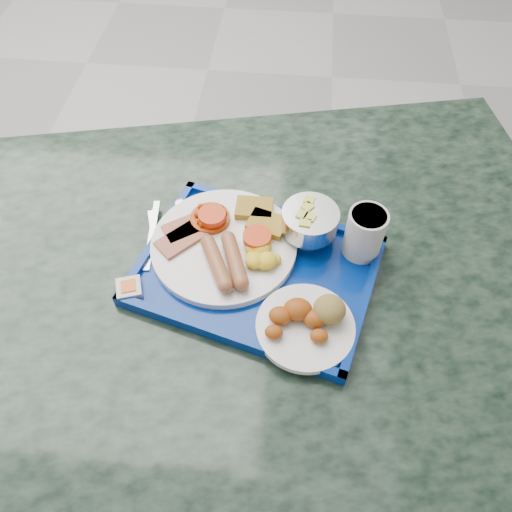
{
  "coord_description": "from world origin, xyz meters",
  "views": [
    {
      "loc": [
        1.16,
        -1.7,
        1.54
      ],
      "look_at": [
        1.11,
        -1.2,
        0.87
      ],
      "focal_mm": 35.0,
      "sensor_mm": 36.0,
      "label": 1
    }
  ],
  "objects_px": {
    "table": "(237,329)",
    "juice_cup": "(365,232)",
    "fruit_bowl": "(310,221)",
    "tray": "(256,271)",
    "bread_plate": "(308,321)",
    "main_plate": "(228,243)"
  },
  "relations": [
    {
      "from": "table",
      "to": "tray",
      "type": "height_order",
      "value": "tray"
    },
    {
      "from": "tray",
      "to": "table",
      "type": "bearing_deg",
      "value": -177.97
    },
    {
      "from": "bread_plate",
      "to": "fruit_bowl",
      "type": "xyz_separation_m",
      "value": [
        -0.01,
        0.19,
        0.03
      ]
    },
    {
      "from": "table",
      "to": "main_plate",
      "type": "distance_m",
      "value": 0.24
    },
    {
      "from": "tray",
      "to": "juice_cup",
      "type": "relative_size",
      "value": 4.91
    },
    {
      "from": "main_plate",
      "to": "juice_cup",
      "type": "relative_size",
      "value": 2.78
    },
    {
      "from": "tray",
      "to": "fruit_bowl",
      "type": "height_order",
      "value": "fruit_bowl"
    },
    {
      "from": "table",
      "to": "juice_cup",
      "type": "relative_size",
      "value": 15.44
    },
    {
      "from": "tray",
      "to": "main_plate",
      "type": "distance_m",
      "value": 0.07
    },
    {
      "from": "main_plate",
      "to": "bread_plate",
      "type": "distance_m",
      "value": 0.21
    },
    {
      "from": "juice_cup",
      "to": "bread_plate",
      "type": "bearing_deg",
      "value": -118.4
    },
    {
      "from": "tray",
      "to": "main_plate",
      "type": "bearing_deg",
      "value": 140.98
    },
    {
      "from": "table",
      "to": "tray",
      "type": "relative_size",
      "value": 3.15
    },
    {
      "from": "main_plate",
      "to": "juice_cup",
      "type": "xyz_separation_m",
      "value": [
        0.24,
        0.02,
        0.04
      ]
    },
    {
      "from": "main_plate",
      "to": "tray",
      "type": "bearing_deg",
      "value": -39.02
    },
    {
      "from": "bread_plate",
      "to": "fruit_bowl",
      "type": "height_order",
      "value": "fruit_bowl"
    },
    {
      "from": "tray",
      "to": "fruit_bowl",
      "type": "distance_m",
      "value": 0.13
    },
    {
      "from": "table",
      "to": "tray",
      "type": "bearing_deg",
      "value": 2.03
    },
    {
      "from": "bread_plate",
      "to": "fruit_bowl",
      "type": "relative_size",
      "value": 1.58
    },
    {
      "from": "table",
      "to": "bread_plate",
      "type": "distance_m",
      "value": 0.29
    },
    {
      "from": "fruit_bowl",
      "to": "juice_cup",
      "type": "distance_m",
      "value": 0.1
    },
    {
      "from": "bread_plate",
      "to": "fruit_bowl",
      "type": "bearing_deg",
      "value": 92.0
    }
  ]
}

